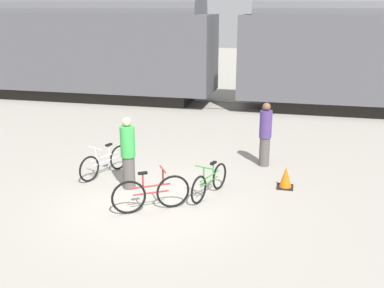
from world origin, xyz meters
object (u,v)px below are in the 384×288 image
person_in_purple (265,134)px  person_in_green (128,153)px  traffic_cone (286,178)px  bicycle_maroon (151,193)px  freight_train (227,42)px  bicycle_silver (105,162)px  bicycle_green (210,182)px

person_in_purple → person_in_green: size_ratio=1.01×
person_in_purple → traffic_cone: bearing=62.9°
bicycle_maroon → traffic_cone: size_ratio=2.75×
freight_train → bicycle_silver: 9.85m
freight_train → person_in_purple: 8.22m
bicycle_silver → traffic_cone: bicycle_silver is taller
traffic_cone → bicycle_silver: bearing=-177.2°
bicycle_green → bicycle_maroon: bicycle_maroon is taller
bicycle_silver → traffic_cone: bearing=2.8°
person_in_green → bicycle_green: bearing=-148.3°
freight_train → bicycle_maroon: 11.43m
person_in_green → traffic_cone: bearing=-134.3°
bicycle_green → person_in_green: bearing=179.7°
freight_train → person_in_green: size_ratio=31.82×
person_in_purple → traffic_cone: (0.65, -1.51, -0.66)m
bicycle_silver → bicycle_maroon: (1.90, -1.79, 0.04)m
bicycle_silver → bicycle_maroon: bicycle_maroon is taller
bicycle_silver → person_in_green: bearing=-35.8°
bicycle_silver → person_in_purple: size_ratio=0.93×
bicycle_silver → bicycle_maroon: bearing=-43.2°
person_in_green → bicycle_maroon: bearing=162.7°
person_in_green → freight_train: bearing=-62.4°
bicycle_maroon → person_in_purple: person_in_purple is taller
bicycle_green → bicycle_maroon: 1.53m
bicycle_silver → person_in_green: 1.30m
bicycle_green → bicycle_maroon: size_ratio=1.05×
bicycle_green → person_in_green: 2.10m
bicycle_maroon → traffic_cone: (2.82, 2.02, -0.15)m
bicycle_green → bicycle_silver: bearing=166.8°
bicycle_silver → traffic_cone: (4.72, 0.23, -0.11)m
bicycle_green → freight_train: bearing=97.2°
bicycle_silver → freight_train: bearing=79.7°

